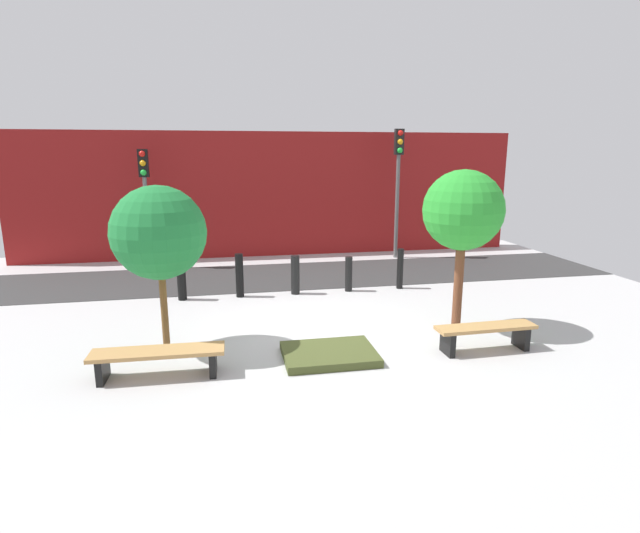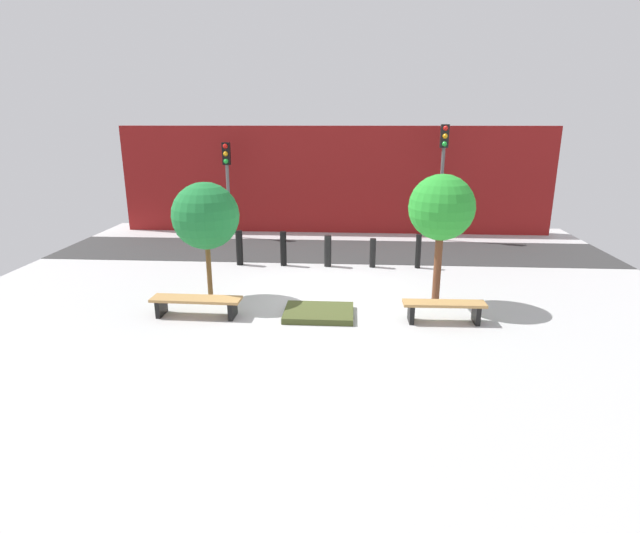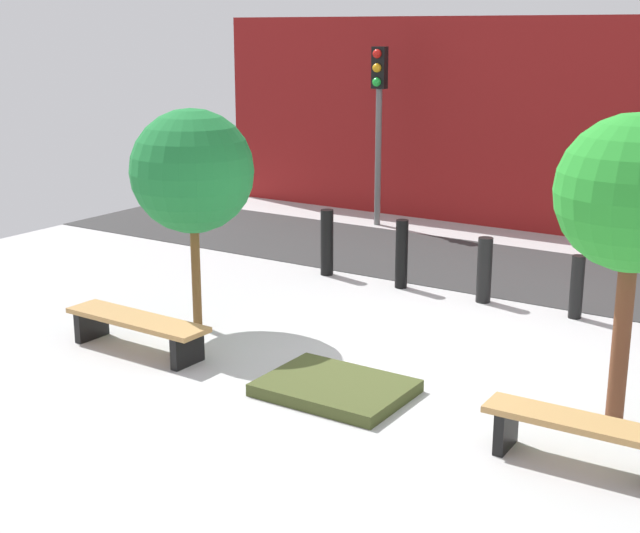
{
  "view_description": "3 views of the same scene",
  "coord_description": "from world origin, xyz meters",
  "px_view_note": "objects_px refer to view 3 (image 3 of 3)",
  "views": [
    {
      "loc": [
        -1.61,
        -8.45,
        3.31
      ],
      "look_at": [
        -0.09,
        -0.59,
        1.48
      ],
      "focal_mm": 28.0,
      "sensor_mm": 36.0,
      "label": 1
    },
    {
      "loc": [
        0.69,
        -11.16,
        4.12
      ],
      "look_at": [
        0.02,
        -0.84,
        1.11
      ],
      "focal_mm": 28.0,
      "sensor_mm": 36.0,
      "label": 2
    },
    {
      "loc": [
        4.66,
        -8.35,
        3.76
      ],
      "look_at": [
        -0.25,
        -0.83,
        1.35
      ],
      "focal_mm": 50.0,
      "sensor_mm": 36.0,
      "label": 3
    }
  ],
  "objects_px": {
    "bollard_left": "(402,254)",
    "traffic_light_west": "(379,103)",
    "bench_left": "(137,326)",
    "bollard_right": "(577,287)",
    "planter_bed": "(335,388)",
    "tree_behind_left_bench": "(192,172)",
    "bench_right": "(582,433)",
    "bollard_center": "(484,270)",
    "bollard_far_left": "(327,242)",
    "tree_behind_right_bench": "(635,195)"
  },
  "relations": [
    {
      "from": "planter_bed",
      "to": "bollard_right",
      "type": "relative_size",
      "value": 1.77
    },
    {
      "from": "bollard_center",
      "to": "traffic_light_west",
      "type": "height_order",
      "value": "traffic_light_west"
    },
    {
      "from": "bollard_left",
      "to": "bollard_right",
      "type": "height_order",
      "value": "bollard_left"
    },
    {
      "from": "bollard_center",
      "to": "planter_bed",
      "type": "bearing_deg",
      "value": -90.0
    },
    {
      "from": "bench_left",
      "to": "traffic_light_west",
      "type": "bearing_deg",
      "value": 99.49
    },
    {
      "from": "tree_behind_left_bench",
      "to": "bollard_right",
      "type": "height_order",
      "value": "tree_behind_left_bench"
    },
    {
      "from": "planter_bed",
      "to": "tree_behind_right_bench",
      "type": "distance_m",
      "value": 3.58
    },
    {
      "from": "bollard_center",
      "to": "bollard_right",
      "type": "distance_m",
      "value": 1.32
    },
    {
      "from": "bench_right",
      "to": "tree_behind_left_bench",
      "type": "bearing_deg",
      "value": 167.23
    },
    {
      "from": "bench_left",
      "to": "bollard_right",
      "type": "distance_m",
      "value": 5.74
    },
    {
      "from": "bench_left",
      "to": "tree_behind_right_bench",
      "type": "xyz_separation_m",
      "value": [
        5.35,
        1.09,
        1.95
      ]
    },
    {
      "from": "bench_right",
      "to": "traffic_light_west",
      "type": "bearing_deg",
      "value": 128.57
    },
    {
      "from": "bollard_far_left",
      "to": "planter_bed",
      "type": "bearing_deg",
      "value": -56.19
    },
    {
      "from": "bench_left",
      "to": "bollard_right",
      "type": "bearing_deg",
      "value": 47.22
    },
    {
      "from": "tree_behind_right_bench",
      "to": "traffic_light_west",
      "type": "distance_m",
      "value": 9.3
    },
    {
      "from": "bollard_far_left",
      "to": "bollard_left",
      "type": "height_order",
      "value": "bollard_far_left"
    },
    {
      "from": "planter_bed",
      "to": "traffic_light_west",
      "type": "xyz_separation_m",
      "value": [
        -3.8,
        7.57,
        2.31
      ]
    },
    {
      "from": "traffic_light_west",
      "to": "bollard_right",
      "type": "bearing_deg",
      "value": -35.41
    },
    {
      "from": "planter_bed",
      "to": "bench_right",
      "type": "bearing_deg",
      "value": -4.28
    },
    {
      "from": "bench_right",
      "to": "bollard_left",
      "type": "relative_size",
      "value": 1.69
    },
    {
      "from": "bench_left",
      "to": "bollard_far_left",
      "type": "xyz_separation_m",
      "value": [
        0.04,
        4.13,
        0.2
      ]
    },
    {
      "from": "planter_bed",
      "to": "traffic_light_west",
      "type": "relative_size",
      "value": 0.44
    },
    {
      "from": "bench_right",
      "to": "bollard_right",
      "type": "bearing_deg",
      "value": 106.97
    },
    {
      "from": "bollard_far_left",
      "to": "bench_left",
      "type": "bearing_deg",
      "value": -90.6
    },
    {
      "from": "bollard_left",
      "to": "bench_right",
      "type": "bearing_deg",
      "value": -45.98
    },
    {
      "from": "bollard_far_left",
      "to": "tree_behind_left_bench",
      "type": "bearing_deg",
      "value": -90.82
    },
    {
      "from": "tree_behind_left_bench",
      "to": "tree_behind_right_bench",
      "type": "distance_m",
      "value": 5.36
    },
    {
      "from": "bench_right",
      "to": "bollard_far_left",
      "type": "distance_m",
      "value": 6.73
    },
    {
      "from": "bench_right",
      "to": "bollard_left",
      "type": "distance_m",
      "value": 5.75
    },
    {
      "from": "bench_right",
      "to": "bollard_center",
      "type": "relative_size",
      "value": 1.87
    },
    {
      "from": "bench_left",
      "to": "bollard_left",
      "type": "relative_size",
      "value": 1.91
    },
    {
      "from": "bench_left",
      "to": "bench_right",
      "type": "bearing_deg",
      "value": 1.24
    },
    {
      "from": "bench_left",
      "to": "tree_behind_right_bench",
      "type": "bearing_deg",
      "value": 12.77
    },
    {
      "from": "bench_left",
      "to": "planter_bed",
      "type": "bearing_deg",
      "value": 5.52
    },
    {
      "from": "tree_behind_right_bench",
      "to": "traffic_light_west",
      "type": "bearing_deg",
      "value": 134.13
    },
    {
      "from": "bench_right",
      "to": "bollard_center",
      "type": "distance_m",
      "value": 4.92
    },
    {
      "from": "bollard_far_left",
      "to": "bollard_right",
      "type": "xyz_separation_m",
      "value": [
        3.95,
        0.0,
        -0.09
      ]
    },
    {
      "from": "bench_left",
      "to": "tree_behind_left_bench",
      "type": "xyz_separation_m",
      "value": [
        0.0,
        1.09,
        1.72
      ]
    },
    {
      "from": "traffic_light_west",
      "to": "bollard_far_left",
      "type": "bearing_deg",
      "value": -72.18
    },
    {
      "from": "bollard_left",
      "to": "bollard_far_left",
      "type": "bearing_deg",
      "value": 180.0
    },
    {
      "from": "bench_left",
      "to": "tree_behind_left_bench",
      "type": "distance_m",
      "value": 2.03
    },
    {
      "from": "planter_bed",
      "to": "tree_behind_left_bench",
      "type": "distance_m",
      "value": 3.44
    },
    {
      "from": "tree_behind_left_bench",
      "to": "bollard_far_left",
      "type": "xyz_separation_m",
      "value": [
        0.04,
        3.04,
        -1.51
      ]
    },
    {
      "from": "planter_bed",
      "to": "bollard_center",
      "type": "height_order",
      "value": "bollard_center"
    },
    {
      "from": "bench_left",
      "to": "tree_behind_right_bench",
      "type": "distance_m",
      "value": 5.8
    },
    {
      "from": "bollard_far_left",
      "to": "bollard_center",
      "type": "distance_m",
      "value": 2.63
    },
    {
      "from": "bollard_left",
      "to": "traffic_light_west",
      "type": "distance_m",
      "value": 4.78
    },
    {
      "from": "bollard_right",
      "to": "traffic_light_west",
      "type": "relative_size",
      "value": 0.25
    },
    {
      "from": "bench_right",
      "to": "planter_bed",
      "type": "xyz_separation_m",
      "value": [
        -2.67,
        0.2,
        -0.26
      ]
    },
    {
      "from": "tree_behind_left_bench",
      "to": "planter_bed",
      "type": "bearing_deg",
      "value": -18.43
    }
  ]
}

